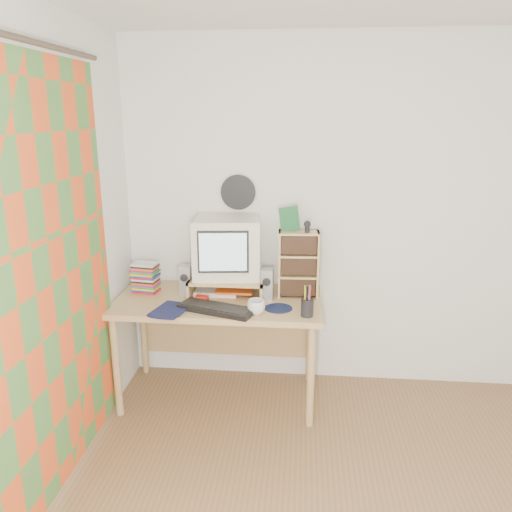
% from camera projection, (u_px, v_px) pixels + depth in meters
% --- Properties ---
extents(back_wall, '(3.50, 0.00, 3.50)m').
position_uv_depth(back_wall, '(369.00, 219.00, 3.53)').
color(back_wall, white).
rests_on(back_wall, floor).
extents(curtain, '(0.00, 2.20, 2.20)m').
position_uv_depth(curtain, '(52.00, 283.00, 2.50)').
color(curtain, '#E95421').
rests_on(curtain, left_wall).
extents(wall_disc, '(0.25, 0.02, 0.25)m').
position_uv_depth(wall_disc, '(238.00, 192.00, 3.55)').
color(wall_disc, black).
rests_on(wall_disc, back_wall).
extents(desk, '(1.40, 0.70, 0.75)m').
position_uv_depth(desk, '(220.00, 314.00, 3.50)').
color(desk, tan).
rests_on(desk, floor).
extents(monitor_riser, '(0.52, 0.30, 0.12)m').
position_uv_depth(monitor_riser, '(227.00, 281.00, 3.47)').
color(monitor_riser, tan).
rests_on(monitor_riser, desk).
extents(crt_monitor, '(0.48, 0.48, 0.41)m').
position_uv_depth(crt_monitor, '(227.00, 247.00, 3.46)').
color(crt_monitor, silver).
rests_on(crt_monitor, monitor_riser).
extents(speaker_left, '(0.08, 0.08, 0.21)m').
position_uv_depth(speaker_left, '(186.00, 280.00, 3.46)').
color(speaker_left, '#A1A1A5').
rests_on(speaker_left, desk).
extents(speaker_right, '(0.08, 0.08, 0.22)m').
position_uv_depth(speaker_right, '(267.00, 284.00, 3.37)').
color(speaker_right, '#A1A1A5').
rests_on(speaker_right, desk).
extents(keyboard, '(0.52, 0.31, 0.03)m').
position_uv_depth(keyboard, '(216.00, 309.00, 3.19)').
color(keyboard, black).
rests_on(keyboard, desk).
extents(dvd_stack, '(0.18, 0.14, 0.24)m').
position_uv_depth(dvd_stack, '(145.00, 276.00, 3.51)').
color(dvd_stack, brown).
rests_on(dvd_stack, desk).
extents(cd_rack, '(0.28, 0.16, 0.46)m').
position_uv_depth(cd_rack, '(298.00, 264.00, 3.41)').
color(cd_rack, tan).
rests_on(cd_rack, desk).
extents(mug, '(0.15, 0.15, 0.09)m').
position_uv_depth(mug, '(256.00, 307.00, 3.14)').
color(mug, white).
rests_on(mug, desk).
extents(diary, '(0.27, 0.23, 0.05)m').
position_uv_depth(diary, '(157.00, 307.00, 3.21)').
color(diary, '#11173E').
rests_on(diary, desk).
extents(mousepad, '(0.22, 0.22, 0.00)m').
position_uv_depth(mousepad, '(278.00, 308.00, 3.24)').
color(mousepad, '#0F1733').
rests_on(mousepad, desk).
extents(pen_cup, '(0.08, 0.08, 0.16)m').
position_uv_depth(pen_cup, '(307.00, 304.00, 3.10)').
color(pen_cup, black).
rests_on(pen_cup, desk).
extents(papers, '(0.30, 0.22, 0.04)m').
position_uv_depth(papers, '(224.00, 290.00, 3.52)').
color(papers, silver).
rests_on(papers, desk).
extents(red_box, '(0.09, 0.06, 0.04)m').
position_uv_depth(red_box, '(202.00, 299.00, 3.35)').
color(red_box, red).
rests_on(red_box, desk).
extents(game_box, '(0.13, 0.05, 0.16)m').
position_uv_depth(game_box, '(289.00, 219.00, 3.35)').
color(game_box, '#1A5C30').
rests_on(game_box, cd_rack).
extents(webcam, '(0.05, 0.05, 0.08)m').
position_uv_depth(webcam, '(307.00, 227.00, 3.31)').
color(webcam, black).
rests_on(webcam, cd_rack).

